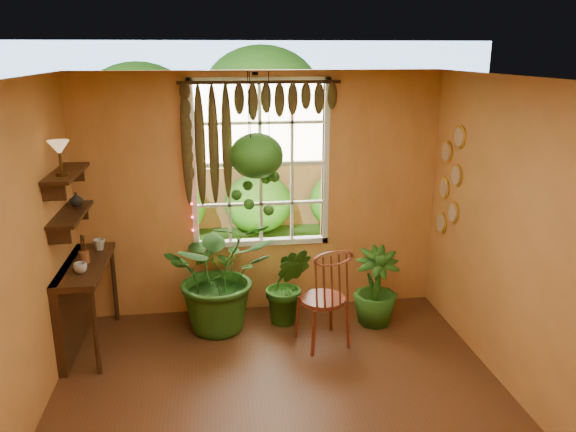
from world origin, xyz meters
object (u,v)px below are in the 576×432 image
object	(u,v)px
hanging_basket	(257,159)
potted_plant_left	(221,273)
potted_plant_mid	(288,285)
counter_ledge	(77,296)
windsor_chair	(324,312)

from	to	relation	value
hanging_basket	potted_plant_left	bearing A→B (deg)	-167.24
potted_plant_mid	potted_plant_left	bearing A→B (deg)	-178.35
counter_ledge	windsor_chair	xyz separation A→B (m)	(2.45, -0.30, -0.20)
potted_plant_left	potted_plant_mid	distance (m)	0.74
potted_plant_mid	hanging_basket	xyz separation A→B (m)	(-0.31, 0.07, 1.38)
potted_plant_mid	windsor_chair	bearing A→B (deg)	-59.80
windsor_chair	hanging_basket	xyz separation A→B (m)	(-0.61, 0.59, 1.47)
counter_ledge	potted_plant_mid	world-z (taller)	counter_ledge
hanging_basket	counter_ledge	bearing A→B (deg)	-171.06
counter_ledge	hanging_basket	xyz separation A→B (m)	(1.84, 0.29, 1.28)
potted_plant_left	potted_plant_mid	size ratio (longest dim) A/B	1.42
potted_plant_left	windsor_chair	bearing A→B (deg)	-25.85
counter_ledge	hanging_basket	size ratio (longest dim) A/B	0.83
windsor_chair	potted_plant_mid	xyz separation A→B (m)	(-0.30, 0.51, 0.09)
windsor_chair	counter_ledge	bearing A→B (deg)	158.31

